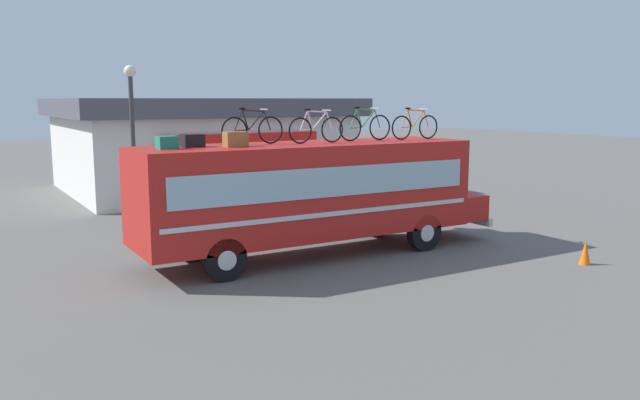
{
  "coord_description": "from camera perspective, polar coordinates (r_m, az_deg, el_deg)",
  "views": [
    {
      "loc": [
        -8.55,
        -14.95,
        4.25
      ],
      "look_at": [
        0.39,
        0.0,
        1.53
      ],
      "focal_mm": 36.05,
      "sensor_mm": 36.0,
      "label": 1
    }
  ],
  "objects": [
    {
      "name": "ground_plane",
      "position": [
        17.74,
        -1.1,
        -4.99
      ],
      "size": [
        120.0,
        120.0,
        0.0
      ],
      "primitive_type": "plane",
      "color": "#605E59"
    },
    {
      "name": "bus",
      "position": [
        17.47,
        -0.67,
        0.85
      ],
      "size": [
        10.49,
        2.59,
        3.1
      ],
      "color": "red",
      "rests_on": "ground"
    },
    {
      "name": "luggage_bag_1",
      "position": [
        15.73,
        -13.44,
        4.99
      ],
      "size": [
        0.46,
        0.43,
        0.31
      ],
      "primitive_type": "cube",
      "color": "#1E7F66",
      "rests_on": "bus"
    },
    {
      "name": "luggage_bag_2",
      "position": [
        16.26,
        -11.27,
        5.2
      ],
      "size": [
        0.51,
        0.45,
        0.32
      ],
      "primitive_type": "cube",
      "color": "black",
      "rests_on": "bus"
    },
    {
      "name": "luggage_bag_3",
      "position": [
        16.15,
        -7.52,
        5.37
      ],
      "size": [
        0.56,
        0.35,
        0.37
      ],
      "primitive_type": "cube",
      "color": "olive",
      "rests_on": "bus"
    },
    {
      "name": "rooftop_bicycle_1",
      "position": [
        16.92,
        -6.0,
        6.28
      ],
      "size": [
        1.76,
        0.44,
        0.96
      ],
      "color": "black",
      "rests_on": "bus"
    },
    {
      "name": "rooftop_bicycle_2",
      "position": [
        17.37,
        -0.33,
        6.35
      ],
      "size": [
        1.7,
        0.44,
        0.93
      ],
      "color": "black",
      "rests_on": "bus"
    },
    {
      "name": "rooftop_bicycle_3",
      "position": [
        18.44,
        4.03,
        6.52
      ],
      "size": [
        1.75,
        0.44,
        0.97
      ],
      "color": "black",
      "rests_on": "bus"
    },
    {
      "name": "rooftop_bicycle_4",
      "position": [
        19.23,
        8.43,
        6.51
      ],
      "size": [
        1.72,
        0.44,
        0.94
      ],
      "color": "black",
      "rests_on": "bus"
    },
    {
      "name": "roadside_building",
      "position": [
        31.48,
        -10.7,
        5.01
      ],
      "size": [
        12.75,
        10.72,
        4.31
      ],
      "color": "silver",
      "rests_on": "ground"
    },
    {
      "name": "traffic_cone",
      "position": [
        18.15,
        22.48,
        -4.31
      ],
      "size": [
        0.29,
        0.29,
        0.65
      ],
      "primitive_type": "cone",
      "color": "orange",
      "rests_on": "ground"
    },
    {
      "name": "street_lamp",
      "position": [
        20.87,
        -16.31,
        6.09
      ],
      "size": [
        0.36,
        0.36,
        5.31
      ],
      "color": "#38383D",
      "rests_on": "ground"
    }
  ]
}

